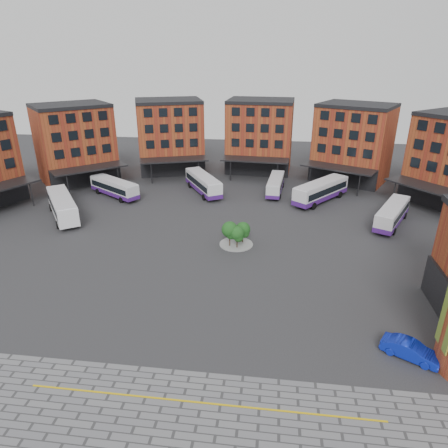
# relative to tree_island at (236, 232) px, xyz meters

# --- Properties ---
(ground) EXTENTS (160.00, 160.00, 0.00)m
(ground) POSITION_rel_tree_island_xyz_m (-2.04, -11.67, -1.92)
(ground) COLOR #28282B
(ground) RESTS_ON ground
(yellow_line) EXTENTS (26.00, 0.15, 0.02)m
(yellow_line) POSITION_rel_tree_island_xyz_m (-0.04, -25.67, -1.89)
(yellow_line) COLOR gold
(yellow_line) RESTS_ON paving_zone
(main_building) EXTENTS (94.14, 42.48, 14.60)m
(main_building) POSITION_rel_tree_island_xyz_m (-6.81, 26.58, 5.31)
(main_building) COLOR #974520
(main_building) RESTS_ON ground
(tree_island) EXTENTS (4.40, 4.40, 3.45)m
(tree_island) POSITION_rel_tree_island_xyz_m (0.00, 0.00, 0.00)
(tree_island) COLOR gray
(tree_island) RESTS_ON ground
(bus_a) EXTENTS (9.46, 11.66, 3.49)m
(bus_a) POSITION_rel_tree_island_xyz_m (-27.12, 6.40, 0.15)
(bus_a) COLOR white
(bus_a) RESTS_ON ground
(bus_b) EXTENTS (10.44, 8.10, 3.06)m
(bus_b) POSITION_rel_tree_island_xyz_m (-22.96, 16.64, -0.26)
(bus_b) COLOR silver
(bus_b) RESTS_ON ground
(bus_c) EXTENTS (8.29, 11.49, 3.31)m
(bus_c) POSITION_rel_tree_island_xyz_m (-7.95, 20.61, -0.13)
(bus_c) COLOR white
(bus_c) RESTS_ON ground
(bus_d) EXTENTS (3.23, 10.27, 2.84)m
(bus_d) POSITION_rel_tree_island_xyz_m (4.87, 22.19, -0.38)
(bus_d) COLOR silver
(bus_d) RESTS_ON ground
(bus_e) EXTENTS (9.97, 11.51, 3.50)m
(bus_e) POSITION_rel_tree_island_xyz_m (12.47, 18.59, -0.02)
(bus_e) COLOR silver
(bus_e) RESTS_ON ground
(bus_f) EXTENTS (7.25, 10.99, 3.11)m
(bus_f) POSITION_rel_tree_island_xyz_m (21.83, 9.79, -0.23)
(bus_f) COLOR silver
(bus_f) RESTS_ON ground
(blue_car) EXTENTS (4.81, 3.64, 1.52)m
(blue_car) POSITION_rel_tree_island_xyz_m (16.25, -18.90, -1.16)
(blue_car) COLOR #0E22B6
(blue_car) RESTS_ON ground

